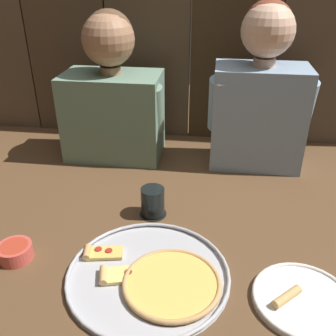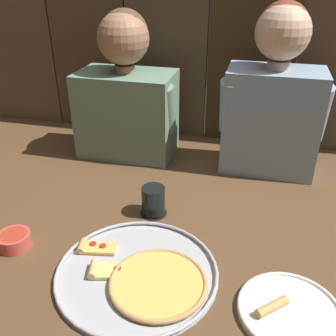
{
  "view_description": "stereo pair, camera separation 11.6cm",
  "coord_description": "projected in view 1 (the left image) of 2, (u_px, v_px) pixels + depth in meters",
  "views": [
    {
      "loc": [
        0.13,
        -0.91,
        0.74
      ],
      "look_at": [
        -0.01,
        0.1,
        0.18
      ],
      "focal_mm": 40.7,
      "sensor_mm": 36.0,
      "label": 1
    },
    {
      "loc": [
        0.24,
        -0.88,
        0.74
      ],
      "look_at": [
        -0.01,
        0.1,
        0.18
      ],
      "focal_mm": 40.7,
      "sensor_mm": 36.0,
      "label": 2
    }
  ],
  "objects": [
    {
      "name": "diner_left",
      "position": [
        112.0,
        94.0,
        1.52
      ],
      "size": [
        0.42,
        0.24,
        0.58
      ],
      "color": "slate",
      "rests_on": "ground"
    },
    {
      "name": "pizza_tray",
      "position": [
        154.0,
        277.0,
        0.99
      ],
      "size": [
        0.43,
        0.43,
        0.03
      ],
      "color": "#B2B2B7",
      "rests_on": "ground"
    },
    {
      "name": "diner_right",
      "position": [
        260.0,
        93.0,
        1.44
      ],
      "size": [
        0.39,
        0.21,
        0.62
      ],
      "color": "#849EB7",
      "rests_on": "ground"
    },
    {
      "name": "dinner_plate",
      "position": [
        303.0,
        299.0,
        0.93
      ],
      "size": [
        0.25,
        0.25,
        0.03
      ],
      "color": "white",
      "rests_on": "ground"
    },
    {
      "name": "drinking_glass",
      "position": [
        153.0,
        202.0,
        1.23
      ],
      "size": [
        0.09,
        0.09,
        0.1
      ],
      "color": "black",
      "rests_on": "ground"
    },
    {
      "name": "ground_plane",
      "position": [
        166.0,
        236.0,
        1.16
      ],
      "size": [
        3.2,
        3.2,
        0.0
      ],
      "primitive_type": "plane",
      "color": "brown"
    },
    {
      "name": "dipping_bowl",
      "position": [
        15.0,
        251.0,
        1.06
      ],
      "size": [
        0.1,
        0.1,
        0.04
      ],
      "color": "#CC4C42",
      "rests_on": "ground"
    }
  ]
}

